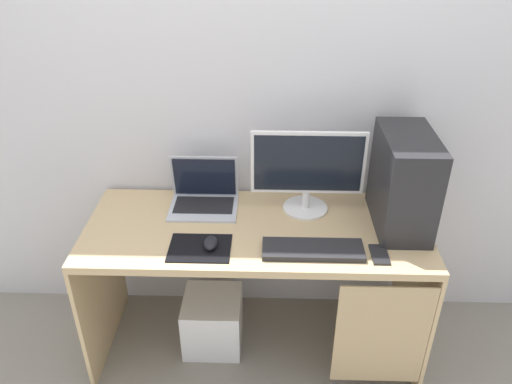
# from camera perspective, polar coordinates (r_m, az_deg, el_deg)

# --- Properties ---
(ground_plane) EXTENTS (8.00, 8.00, 0.00)m
(ground_plane) POSITION_cam_1_polar(r_m,az_deg,el_deg) (2.72, 0.00, -16.72)
(ground_plane) COLOR gray
(wall_back) EXTENTS (4.00, 0.05, 2.60)m
(wall_back) POSITION_cam_1_polar(r_m,az_deg,el_deg) (2.30, 0.33, 12.98)
(wall_back) COLOR silver
(wall_back) RESTS_ON ground_plane
(desk) EXTENTS (1.53, 0.62, 0.73)m
(desk) POSITION_cam_1_polar(r_m,az_deg,el_deg) (2.31, 0.47, -7.00)
(desk) COLOR tan
(desk) RESTS_ON ground_plane
(pc_tower) EXTENTS (0.22, 0.42, 0.43)m
(pc_tower) POSITION_cam_1_polar(r_m,az_deg,el_deg) (2.25, 16.49, 1.17)
(pc_tower) COLOR #232326
(pc_tower) RESTS_ON desk
(monitor) EXTENTS (0.51, 0.21, 0.40)m
(monitor) POSITION_cam_1_polar(r_m,az_deg,el_deg) (2.26, 5.91, 2.43)
(monitor) COLOR white
(monitor) RESTS_ON desk
(laptop) EXTENTS (0.32, 0.23, 0.24)m
(laptop) POSITION_cam_1_polar(r_m,az_deg,el_deg) (2.38, -5.96, -0.53)
(laptop) COLOR #B7BCC6
(laptop) RESTS_ON desk
(keyboard) EXTENTS (0.42, 0.14, 0.02)m
(keyboard) POSITION_cam_1_polar(r_m,az_deg,el_deg) (2.10, 6.52, -6.55)
(keyboard) COLOR #232326
(keyboard) RESTS_ON desk
(mousepad) EXTENTS (0.26, 0.20, 0.00)m
(mousepad) POSITION_cam_1_polar(r_m,az_deg,el_deg) (2.12, -6.43, -6.37)
(mousepad) COLOR black
(mousepad) RESTS_ON desk
(mouse_left) EXTENTS (0.06, 0.10, 0.03)m
(mouse_left) POSITION_cam_1_polar(r_m,az_deg,el_deg) (2.11, -5.21, -5.82)
(mouse_left) COLOR black
(mouse_left) RESTS_ON mousepad
(cell_phone) EXTENTS (0.07, 0.13, 0.01)m
(cell_phone) POSITION_cam_1_polar(r_m,az_deg,el_deg) (2.13, 13.91, -6.95)
(cell_phone) COLOR #232326
(cell_phone) RESTS_ON desk
(subwoofer) EXTENTS (0.29, 0.29, 0.29)m
(subwoofer) POSITION_cam_1_polar(r_m,az_deg,el_deg) (2.63, -4.95, -14.48)
(subwoofer) COLOR white
(subwoofer) RESTS_ON ground_plane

